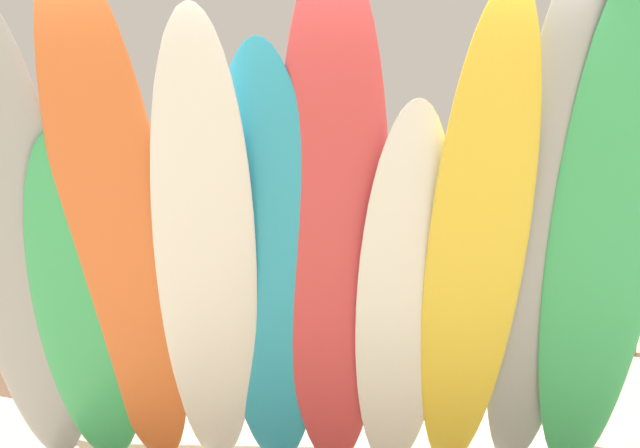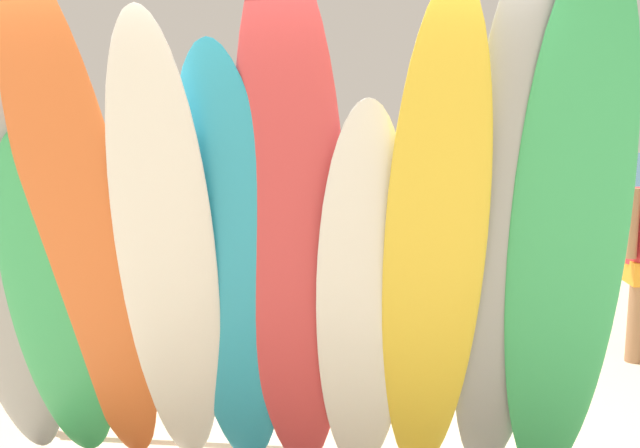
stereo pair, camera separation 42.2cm
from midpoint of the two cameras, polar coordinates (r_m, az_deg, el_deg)
ground at (r=17.90m, az=4.47°, el=2.14°), size 60.00×60.00×0.00m
ocean_water at (r=36.80m, az=5.18°, el=5.37°), size 60.00×40.00×0.02m
surfboard_rack at (r=4.04m, az=-0.27°, el=-11.15°), size 3.42×0.07×0.75m
surfboard_green_1 at (r=3.71m, az=-19.30°, el=-7.13°), size 0.60×0.70×1.98m
surfboard_orange_2 at (r=3.39m, az=-16.87°, el=-1.93°), size 0.67×1.00×2.73m
surfboard_white_3 at (r=3.29m, az=-9.82°, el=-4.15°), size 0.60×0.98×2.49m
surfboard_teal_4 at (r=3.32m, az=-4.32°, el=-4.99°), size 0.57×0.74×2.37m
surfboard_red_5 at (r=3.18m, az=1.30°, el=-2.03°), size 0.56×0.79×2.75m
surfboard_white_6 at (r=3.29m, az=7.57°, el=-7.56°), size 0.53×0.71×2.10m
surfboard_yellow_7 at (r=3.18m, az=13.86°, el=-3.86°), size 0.55×0.95×2.58m
surfboard_grey_8 at (r=3.27m, az=19.96°, el=-2.08°), size 0.53×0.91×2.77m
surfboard_green_9 at (r=3.30m, az=24.50°, el=-2.69°), size 0.61×0.92×2.72m
beachgoer_photographing at (r=8.25m, az=5.69°, el=1.55°), size 0.64×0.27×1.69m
beachgoer_midbeach at (r=11.23m, az=13.75°, el=2.73°), size 0.57×0.29×1.54m
beach_umbrella at (r=6.49m, az=-23.30°, el=7.74°), size 2.14×2.14×2.14m
distant_boat at (r=25.85m, az=-0.65°, el=4.45°), size 4.49×1.89×0.36m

